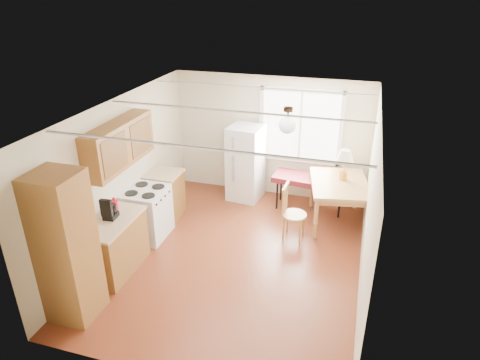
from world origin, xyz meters
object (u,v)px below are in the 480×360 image
at_px(refrigerator, 246,163).
at_px(chair, 289,208).
at_px(dining_table, 339,187).
at_px(bench, 310,181).

height_order(refrigerator, chair, refrigerator).
relative_size(dining_table, chair, 1.52).
distance_m(bench, chair, 1.16).
relative_size(refrigerator, dining_table, 1.03).
xyz_separation_m(bench, chair, (-0.20, -1.14, -0.03)).
xyz_separation_m(refrigerator, chair, (1.15, -1.25, -0.21)).
xyz_separation_m(dining_table, chair, (-0.78, -0.73, -0.17)).
distance_m(refrigerator, dining_table, 1.99).
relative_size(refrigerator, chair, 1.58).
xyz_separation_m(bench, dining_table, (0.57, -0.41, 0.13)).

